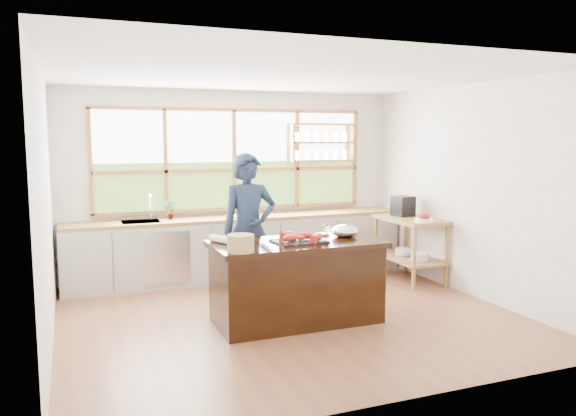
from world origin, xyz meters
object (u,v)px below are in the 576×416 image
cook (249,230)px  espresso_machine (403,206)px  wicker_basket (241,243)px  island (297,281)px

cook → espresso_machine: bearing=11.6°
cook → wicker_basket: 1.20m
wicker_basket → cook: bearing=68.6°
island → cook: bearing=109.9°
wicker_basket → island: bearing=23.7°
island → espresso_machine: size_ratio=6.38×
cook → wicker_basket: size_ratio=6.84×
espresso_machine → island: bearing=-156.1°
espresso_machine → wicker_basket: espresso_machine is taller
espresso_machine → wicker_basket: 3.34m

